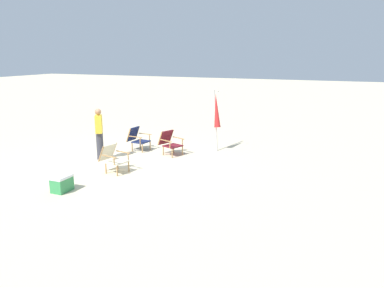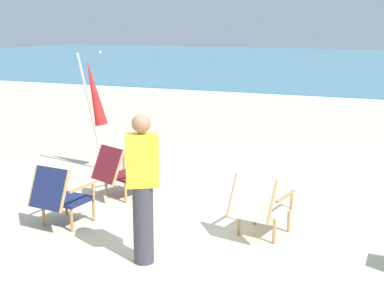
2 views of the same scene
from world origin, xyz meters
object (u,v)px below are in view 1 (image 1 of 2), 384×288
Objects in this scene: beach_chair_back_left at (113,157)px; umbrella_furled_red at (216,111)px; person_near_chairs at (99,133)px; beach_chair_front_right at (170,142)px; beach_chair_mid_center at (137,138)px; cooler_box at (62,183)px.

umbrella_furled_red is (-3.51, 1.88, 0.94)m from beach_chair_back_left.
beach_chair_back_left is 0.50× the size of person_near_chairs.
person_near_chairs is (1.37, -1.79, 0.41)m from beach_chair_front_right.
person_near_chairs is (-0.95, -1.13, 0.41)m from beach_chair_back_left.
beach_chair_mid_center is 0.99× the size of beach_chair_back_left.
umbrella_furled_red is at bearing 113.48° from beach_chair_mid_center.
beach_chair_mid_center is at bearing -93.80° from beach_chair_front_right.
beach_chair_front_right is at bearing 86.20° from beach_chair_mid_center.
beach_chair_front_right is 2.29m from person_near_chairs.
person_near_chairs is at bearing -52.46° from beach_chair_front_right.
umbrella_furled_red is 5.85m from cooler_box.
beach_chair_front_right is 1.79× the size of cooler_box.
person_near_chairs is (1.46, -0.50, 0.41)m from beach_chair_mid_center.
beach_chair_back_left is at bearing 14.74° from beach_chair_mid_center.
cooler_box is at bearing 5.17° from beach_chair_mid_center.
beach_chair_front_right is 0.42× the size of umbrella_furled_red.
beach_chair_front_right reaches higher than cooler_box.
person_near_chairs reaches higher than beach_chair_back_left.
umbrella_furled_red reaches higher than beach_chair_back_left.
beach_chair_back_left is 1.67× the size of cooler_box.
cooler_box is at bearing -7.97° from beach_chair_back_left.
person_near_chairs reaches higher than beach_chair_mid_center.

